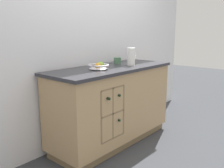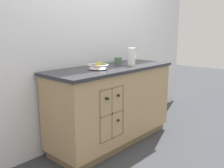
% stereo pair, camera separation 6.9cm
% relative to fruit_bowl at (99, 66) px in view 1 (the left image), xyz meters
% --- Properties ---
extents(ground_plane, '(14.00, 14.00, 0.00)m').
position_rel_fruit_bowl_xyz_m(ground_plane, '(0.24, 0.02, -0.97)').
color(ground_plane, '#383A3F').
extents(back_wall, '(4.40, 0.06, 2.55)m').
position_rel_fruit_bowl_xyz_m(back_wall, '(0.24, 0.38, 0.30)').
color(back_wall, white).
rests_on(back_wall, ground_plane).
extents(kitchen_island, '(1.67, 0.63, 0.94)m').
position_rel_fruit_bowl_xyz_m(kitchen_island, '(0.24, 0.02, -0.50)').
color(kitchen_island, olive).
rests_on(kitchen_island, ground_plane).
extents(fruit_bowl, '(0.23, 0.23, 0.08)m').
position_rel_fruit_bowl_xyz_m(fruit_bowl, '(0.00, 0.00, 0.00)').
color(fruit_bowl, silver).
rests_on(fruit_bowl, kitchen_island).
extents(white_pitcher, '(0.15, 0.10, 0.21)m').
position_rel_fruit_bowl_xyz_m(white_pitcher, '(0.50, -0.07, 0.07)').
color(white_pitcher, white).
rests_on(white_pitcher, kitchen_island).
extents(ceramic_mug, '(0.12, 0.09, 0.08)m').
position_rel_fruit_bowl_xyz_m(ceramic_mug, '(0.53, 0.17, 0.00)').
color(ceramic_mug, '#4C7A56').
rests_on(ceramic_mug, kitchen_island).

